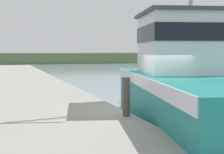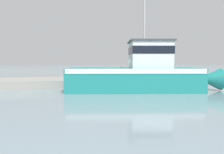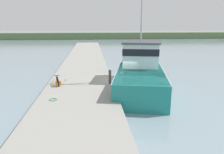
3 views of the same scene
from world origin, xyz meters
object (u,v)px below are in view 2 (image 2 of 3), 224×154
at_px(fishing_boat_main, 141,73).
at_px(bicycle_touring, 109,74).
at_px(water_bottle_on_curb, 119,75).
at_px(mooring_post, 121,73).
at_px(water_bottle_by_bike, 122,76).

relative_size(fishing_boat_main, bicycle_touring, 7.68).
bearing_deg(bicycle_touring, water_bottle_on_curb, 100.16).
xyz_separation_m(fishing_boat_main, mooring_post, (-2.71, -0.91, -0.18)).
height_order(bicycle_touring, mooring_post, mooring_post).
bearing_deg(water_bottle_by_bike, water_bottle_on_curb, -174.43).
xyz_separation_m(bicycle_touring, water_bottle_on_curb, (-0.55, 1.21, -0.19)).
xyz_separation_m(fishing_boat_main, water_bottle_on_curb, (-7.48, 0.17, -0.63)).
height_order(mooring_post, water_bottle_on_curb, mooring_post).
distance_m(fishing_boat_main, bicycle_touring, 7.03).
distance_m(fishing_boat_main, mooring_post, 2.87).
bearing_deg(bicycle_touring, water_bottle_by_bike, 56.22).
bearing_deg(mooring_post, water_bottle_on_curb, 167.25).
xyz_separation_m(fishing_boat_main, water_bottle_by_bike, (-6.47, 0.27, -0.66)).
xyz_separation_m(water_bottle_by_bike, water_bottle_on_curb, (-1.02, -0.10, 0.03)).
bearing_deg(bicycle_touring, fishing_boat_main, -5.47).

